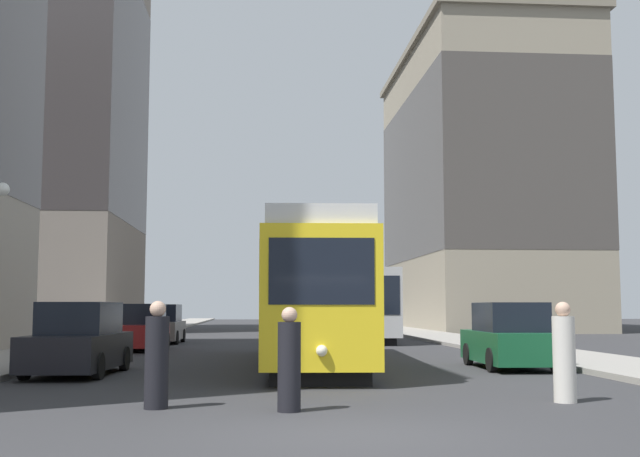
% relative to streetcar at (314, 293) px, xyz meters
% --- Properties ---
extents(ground_plane, '(200.00, 200.00, 0.00)m').
position_rel_streetcar_xyz_m(ground_plane, '(-0.41, -12.97, -2.10)').
color(ground_plane, '#303033').
extents(sidewalk_left, '(3.43, 120.00, 0.15)m').
position_rel_streetcar_xyz_m(sidewalk_left, '(-9.16, 27.03, -2.03)').
color(sidewalk_left, gray).
rests_on(sidewalk_left, ground).
extents(sidewalk_right, '(3.43, 120.00, 0.15)m').
position_rel_streetcar_xyz_m(sidewalk_right, '(8.34, 27.03, -2.03)').
color(sidewalk_right, gray).
rests_on(sidewalk_right, ground).
extents(streetcar, '(3.29, 14.55, 3.89)m').
position_rel_streetcar_xyz_m(streetcar, '(0.00, 0.00, 0.00)').
color(streetcar, black).
rests_on(streetcar, ground).
extents(transit_bus, '(2.69, 12.93, 3.45)m').
position_rel_streetcar_xyz_m(transit_bus, '(3.43, 17.08, -0.15)').
color(transit_bus, black).
rests_on(transit_bus, ground).
extents(parked_car_left_near, '(2.08, 4.54, 1.82)m').
position_rel_streetcar_xyz_m(parked_car_left_near, '(-6.14, -3.08, -1.26)').
color(parked_car_left_near, black).
rests_on(parked_car_left_near, ground).
extents(parked_car_left_mid, '(1.99, 4.29, 1.82)m').
position_rel_streetcar_xyz_m(parked_car_left_mid, '(-6.14, 8.12, -1.26)').
color(parked_car_left_mid, black).
rests_on(parked_car_left_mid, ground).
extents(parked_car_right_far, '(1.99, 4.25, 1.82)m').
position_rel_streetcar_xyz_m(parked_car_right_far, '(5.33, -1.89, -1.26)').
color(parked_car_right_far, black).
rests_on(parked_car_right_far, ground).
extents(parked_car_left_far, '(1.97, 4.29, 1.82)m').
position_rel_streetcar_xyz_m(parked_car_left_far, '(-6.14, 14.38, -1.26)').
color(parked_car_left_far, black).
rests_on(parked_car_left_far, ground).
extents(pedestrian_crossing_near, '(0.38, 0.38, 1.70)m').
position_rel_streetcar_xyz_m(pedestrian_crossing_near, '(-1.15, -10.51, -1.31)').
color(pedestrian_crossing_near, black).
rests_on(pedestrian_crossing_near, ground).
extents(pedestrian_crossing_far, '(0.40, 0.40, 1.79)m').
position_rel_streetcar_xyz_m(pedestrian_crossing_far, '(3.81, -9.65, -1.27)').
color(pedestrian_crossing_far, beige).
rests_on(pedestrian_crossing_far, ground).
extents(pedestrian_on_sidewalk, '(0.40, 0.40, 1.80)m').
position_rel_streetcar_xyz_m(pedestrian_on_sidewalk, '(-3.36, -9.96, -1.26)').
color(pedestrian_on_sidewalk, black).
rests_on(pedestrian_on_sidewalk, ground).
extents(building_left_corner, '(13.22, 17.36, 30.98)m').
position_rel_streetcar_xyz_m(building_left_corner, '(-17.19, 34.15, 13.87)').
color(building_left_corner, slate).
rests_on(building_left_corner, ground).
extents(building_right_corner, '(11.92, 24.01, 21.83)m').
position_rel_streetcar_xyz_m(building_right_corner, '(15.72, 36.95, 9.13)').
color(building_right_corner, gray).
rests_on(building_right_corner, ground).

